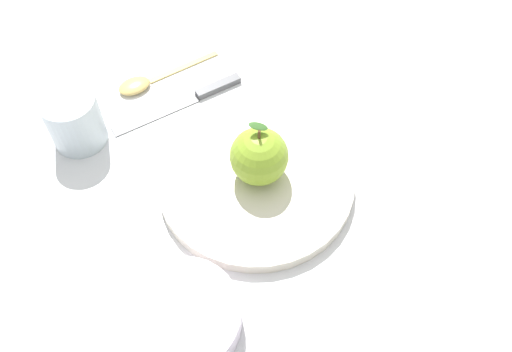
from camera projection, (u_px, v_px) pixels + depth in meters
The scene contains 7 objects.
ground_plane at pixel (241, 166), 0.73m from camera, with size 2.40×2.40×0.00m, color silver.
dinner_plate at pixel (256, 180), 0.70m from camera, with size 0.25×0.25×0.02m.
apple at pixel (259, 156), 0.67m from camera, with size 0.07×0.07×0.09m.
side_bowl at pixel (181, 317), 0.59m from camera, with size 0.13×0.13×0.04m.
cup at pixel (74, 118), 0.72m from camera, with size 0.07×0.07×0.08m.
knife at pixel (190, 99), 0.79m from camera, with size 0.10×0.19×0.01m.
spoon at pixel (145, 82), 0.81m from camera, with size 0.09×0.16×0.01m.
Camera 1 is at (-0.42, 0.03, 0.59)m, focal length 38.07 mm.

